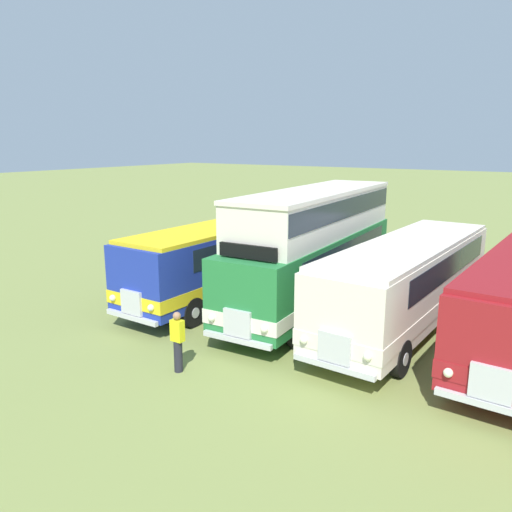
{
  "coord_description": "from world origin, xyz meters",
  "views": [
    {
      "loc": [
        -0.83,
        -16.07,
        6.22
      ],
      "look_at": [
        -11.19,
        -0.26,
        1.88
      ],
      "focal_mm": 35.14,
      "sensor_mm": 36.0,
      "label": 1
    }
  ],
  "objects_px": {
    "bus_second_in_row": "(315,244)",
    "marshal_person": "(178,341)",
    "bus_third_in_row": "(409,278)",
    "bus_first_in_row": "(234,252)"
  },
  "relations": [
    {
      "from": "bus_second_in_row",
      "to": "marshal_person",
      "type": "distance_m",
      "value": 7.17
    },
    {
      "from": "bus_third_in_row",
      "to": "bus_first_in_row",
      "type": "bearing_deg",
      "value": -179.87
    },
    {
      "from": "bus_first_in_row",
      "to": "bus_second_in_row",
      "type": "height_order",
      "value": "bus_second_in_row"
    },
    {
      "from": "bus_second_in_row",
      "to": "bus_third_in_row",
      "type": "relative_size",
      "value": 1.0
    },
    {
      "from": "bus_first_in_row",
      "to": "marshal_person",
      "type": "xyz_separation_m",
      "value": [
        2.99,
        -6.8,
        -0.87
      ]
    },
    {
      "from": "bus_third_in_row",
      "to": "marshal_person",
      "type": "bearing_deg",
      "value": -121.82
    },
    {
      "from": "bus_first_in_row",
      "to": "bus_second_in_row",
      "type": "xyz_separation_m",
      "value": [
        3.6,
        0.17,
        0.71
      ]
    },
    {
      "from": "bus_second_in_row",
      "to": "bus_third_in_row",
      "type": "xyz_separation_m",
      "value": [
        3.62,
        -0.15,
        -0.72
      ]
    },
    {
      "from": "marshal_person",
      "to": "bus_third_in_row",
      "type": "bearing_deg",
      "value": 58.18
    },
    {
      "from": "bus_first_in_row",
      "to": "bus_second_in_row",
      "type": "relative_size",
      "value": 1.04
    }
  ]
}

